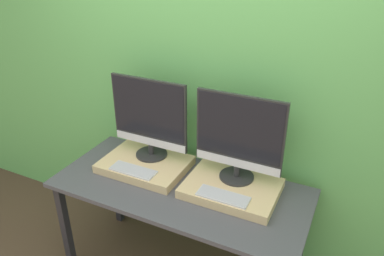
# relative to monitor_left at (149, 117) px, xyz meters

# --- Properties ---
(wall_back) EXTENTS (8.00, 0.04, 2.60)m
(wall_back) POSITION_rel_monitor_left_xyz_m (0.31, 0.26, 0.17)
(wall_back) COLOR #66B75B
(wall_back) RESTS_ON ground_plane
(workbench) EXTENTS (1.63, 0.72, 0.78)m
(workbench) POSITION_rel_monitor_left_xyz_m (0.31, -0.17, -0.44)
(workbench) COLOR #47474C
(workbench) RESTS_ON ground_plane
(wooden_riser_left) EXTENTS (0.57, 0.42, 0.06)m
(wooden_riser_left) POSITION_rel_monitor_left_xyz_m (-0.00, -0.09, -0.32)
(wooden_riser_left) COLOR #D6B77F
(wooden_riser_left) RESTS_ON workbench
(monitor_left) EXTENTS (0.55, 0.22, 0.56)m
(monitor_left) POSITION_rel_monitor_left_xyz_m (0.00, 0.00, 0.00)
(monitor_left) COLOR #282828
(monitor_left) RESTS_ON wooden_riser_left
(keyboard_left) EXTENTS (0.31, 0.11, 0.01)m
(keyboard_left) POSITION_rel_monitor_left_xyz_m (-0.00, -0.23, -0.29)
(keyboard_left) COLOR silver
(keyboard_left) RESTS_ON wooden_riser_left
(wooden_riser_right) EXTENTS (0.57, 0.42, 0.06)m
(wooden_riser_right) POSITION_rel_monitor_left_xyz_m (0.63, -0.09, -0.32)
(wooden_riser_right) COLOR #D6B77F
(wooden_riser_right) RESTS_ON workbench
(monitor_right) EXTENTS (0.55, 0.22, 0.56)m
(monitor_right) POSITION_rel_monitor_left_xyz_m (0.63, 0.00, 0.00)
(monitor_right) COLOR #282828
(monitor_right) RESTS_ON wooden_riser_right
(keyboard_right) EXTENTS (0.31, 0.11, 0.01)m
(keyboard_right) POSITION_rel_monitor_left_xyz_m (0.63, -0.23, -0.29)
(keyboard_right) COLOR silver
(keyboard_right) RESTS_ON wooden_riser_right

